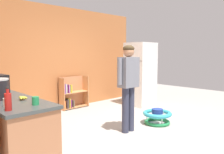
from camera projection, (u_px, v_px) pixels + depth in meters
name	position (u px, v px, depth m)	size (l,w,h in m)	color
ground_plane	(124.00, 128.00, 4.57)	(12.00, 12.00, 0.00)	#A9A49D
back_wall	(59.00, 58.00, 6.08)	(5.20, 0.06, 2.70)	#C0703D
kitchen_counter	(3.00, 129.00, 3.18)	(0.65, 2.08, 0.90)	#B8734B
refrigerator	(140.00, 74.00, 6.53)	(0.73, 0.68, 1.78)	white
bookshelf	(71.00, 95.00, 6.21)	(0.80, 0.28, 0.85)	tan
standing_person	(128.00, 80.00, 4.29)	(0.57, 0.22, 1.64)	#33364B
baby_walker	(157.00, 116.00, 4.86)	(0.60, 0.60, 0.32)	#248C4B
banana_bunch	(22.00, 98.00, 2.92)	(0.12, 0.16, 0.04)	yellow
ketchup_bottle	(8.00, 101.00, 2.37)	(0.07, 0.07, 0.25)	red
green_cup	(35.00, 101.00, 2.64)	(0.08, 0.08, 0.10)	#269753
white_cup	(7.00, 102.00, 2.56)	(0.08, 0.08, 0.10)	white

